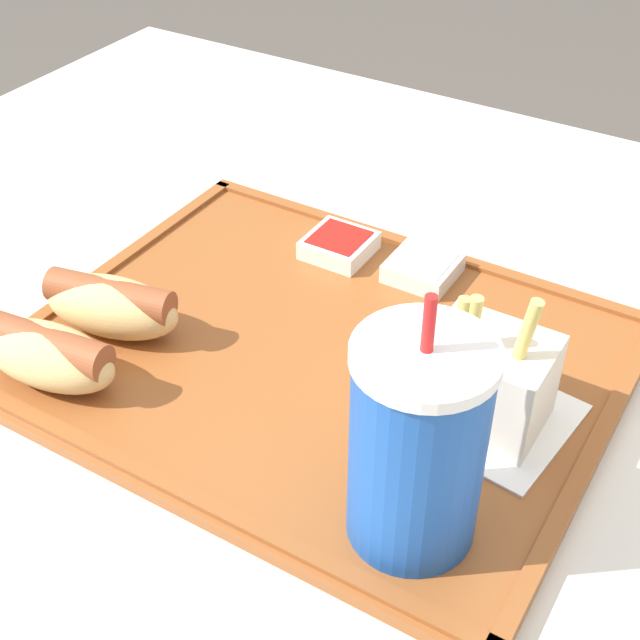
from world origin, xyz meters
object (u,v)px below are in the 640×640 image
Objects in this scene: sauce_cup_mayo at (423,267)px; sauce_cup_ketchup at (339,245)px; soda_cup at (417,445)px; fries_carton at (487,382)px; hot_dog_near at (111,304)px; hot_dog_far at (47,353)px.

sauce_cup_ketchup is at bearing 4.73° from sauce_cup_mayo.
soda_cup is 0.12m from fries_carton.
hot_dog_near is 1.03× the size of fries_carton.
soda_cup reaches higher than sauce_cup_mayo.
sauce_cup_ketchup is (0.08, 0.01, 0.00)m from sauce_cup_mayo.
soda_cup is 0.31m from sauce_cup_ketchup.
soda_cup is at bearing 89.30° from fries_carton.
fries_carton reaches higher than hot_dog_far.
hot_dog_far is at bearing 23.34° from fries_carton.
soda_cup is 3.21× the size of sauce_cup_ketchup.
sauce_cup_mayo is at bearing -175.27° from sauce_cup_ketchup.
sauce_cup_ketchup is at bearing -51.60° from soda_cup.
sauce_cup_mayo and sauce_cup_ketchup have the same top height.
hot_dog_near is at bearing -10.61° from soda_cup.
hot_dog_near is (0.00, -0.07, -0.00)m from hot_dog_far.
fries_carton is at bearing -169.09° from hot_dog_near.
soda_cup is 1.53× the size of fries_carton.
soda_cup is 3.21× the size of sauce_cup_mayo.
sauce_cup_mayo is at bearing -65.71° from soda_cup.
hot_dog_near is 2.17× the size of sauce_cup_mayo.
hot_dog_far is 0.97× the size of hot_dog_near.
sauce_cup_ketchup is (-0.10, -0.26, -0.02)m from hot_dog_far.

